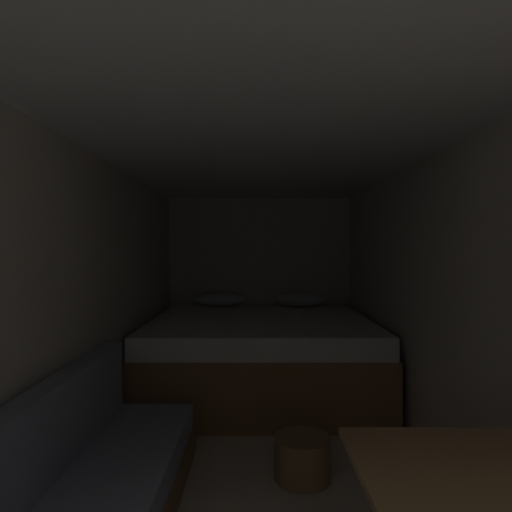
{
  "coord_description": "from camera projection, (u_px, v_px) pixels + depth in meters",
  "views": [
    {
      "loc": [
        -0.05,
        -0.55,
        1.4
      ],
      "look_at": [
        -0.04,
        2.45,
        1.35
      ],
      "focal_mm": 29.73,
      "sensor_mm": 36.0,
      "label": 1
    }
  ],
  "objects": [
    {
      "name": "wall_back",
      "position": [
        259.0,
        280.0,
        5.26
      ],
      "size": [
        2.33,
        0.05,
        2.03
      ],
      "primitive_type": "cube",
      "color": "beige",
      "rests_on": "ground"
    },
    {
      "name": "bed",
      "position": [
        260.0,
        353.0,
        4.2
      ],
      "size": [
        2.11,
        2.03,
        0.89
      ],
      "color": "olive",
      "rests_on": "ground"
    },
    {
      "name": "ground_plane",
      "position": [
        263.0,
        476.0,
        2.61
      ],
      "size": [
        7.29,
        7.29,
        0.0
      ],
      "primitive_type": "plane",
      "color": "beige"
    },
    {
      "name": "wicker_basket",
      "position": [
        302.0,
        458.0,
        2.58
      ],
      "size": [
        0.34,
        0.34,
        0.26
      ],
      "color": "olive",
      "rests_on": "ground"
    },
    {
      "name": "wall_left",
      "position": [
        77.0,
        312.0,
        2.59
      ],
      "size": [
        0.05,
        5.29,
        2.03
      ],
      "primitive_type": "cube",
      "color": "beige",
      "rests_on": "ground"
    },
    {
      "name": "wall_right",
      "position": [
        449.0,
        312.0,
        2.59
      ],
      "size": [
        0.05,
        5.29,
        2.03
      ],
      "primitive_type": "cube",
      "color": "beige",
      "rests_on": "ground"
    },
    {
      "name": "ceiling_slab",
      "position": [
        263.0,
        142.0,
        2.57
      ],
      "size": [
        2.33,
        5.29,
        0.05
      ],
      "primitive_type": "cube",
      "color": "white",
      "rests_on": "wall_left"
    }
  ]
}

